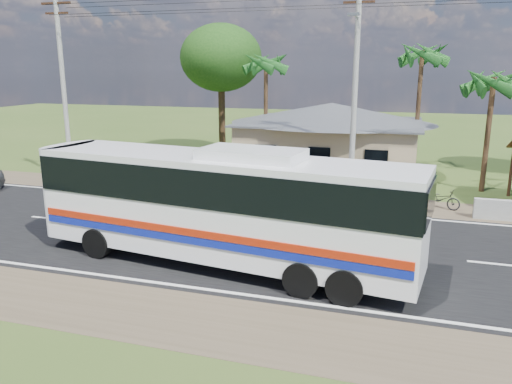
# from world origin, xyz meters

# --- Properties ---
(ground) EXTENTS (120.00, 120.00, 0.00)m
(ground) POSITION_xyz_m (0.00, 0.00, 0.00)
(ground) COLOR #334B1B
(ground) RESTS_ON ground
(road) EXTENTS (120.00, 16.00, 0.03)m
(road) POSITION_xyz_m (0.00, 0.00, 0.01)
(road) COLOR black
(road) RESTS_ON ground
(house) EXTENTS (12.40, 10.00, 5.00)m
(house) POSITION_xyz_m (1.00, 13.00, 2.64)
(house) COLOR tan
(house) RESTS_ON ground
(utility_poles) EXTENTS (32.80, 2.22, 11.00)m
(utility_poles) POSITION_xyz_m (2.67, 6.49, 5.77)
(utility_poles) COLOR #9E9E99
(utility_poles) RESTS_ON ground
(palm_near) EXTENTS (2.80, 2.80, 6.70)m
(palm_near) POSITION_xyz_m (9.50, 11.00, 5.71)
(palm_near) COLOR #47301E
(palm_near) RESTS_ON ground
(palm_mid) EXTENTS (2.80, 2.80, 8.20)m
(palm_mid) POSITION_xyz_m (6.00, 15.50, 7.16)
(palm_mid) COLOR #47301E
(palm_mid) RESTS_ON ground
(palm_far) EXTENTS (2.80, 2.80, 7.70)m
(palm_far) POSITION_xyz_m (-4.00, 16.00, 6.68)
(palm_far) COLOR #47301E
(palm_far) RESTS_ON ground
(tree_behind_house) EXTENTS (6.00, 6.00, 9.61)m
(tree_behind_house) POSITION_xyz_m (-8.00, 18.00, 7.12)
(tree_behind_house) COLOR #47301E
(tree_behind_house) RESTS_ON ground
(coach_bus) EXTENTS (13.16, 4.35, 4.01)m
(coach_bus) POSITION_xyz_m (-0.17, -2.67, 2.30)
(coach_bus) COLOR white
(coach_bus) RESTS_ON ground
(motorcycle) EXTENTS (1.90, 1.20, 0.94)m
(motorcycle) POSITION_xyz_m (7.20, 6.78, 0.47)
(motorcycle) COLOR black
(motorcycle) RESTS_ON ground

